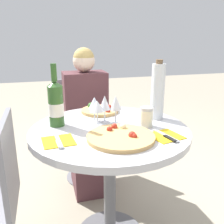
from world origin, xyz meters
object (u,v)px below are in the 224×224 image
at_px(dining_table, 110,150).
at_px(wine_bottle, 56,104).
at_px(pizza_large, 121,137).
at_px(seated_diner, 88,127).
at_px(chair_behind_diner, 85,131).
at_px(tall_carafe, 158,91).

bearing_deg(dining_table, wine_bottle, 156.78).
bearing_deg(pizza_large, seated_diner, 91.56).
relative_size(dining_table, seated_diner, 0.77).
relative_size(pizza_large, wine_bottle, 0.97).
distance_m(dining_table, pizza_large, 0.22).
bearing_deg(dining_table, seated_diner, 90.78).
relative_size(chair_behind_diner, wine_bottle, 2.48).
distance_m(dining_table, chair_behind_diner, 0.82).
height_order(dining_table, seated_diner, seated_diner).
relative_size(dining_table, wine_bottle, 2.52).
bearing_deg(chair_behind_diner, seated_diner, 90.00).
bearing_deg(pizza_large, chair_behind_diner, 91.32).
height_order(chair_behind_diner, seated_diner, seated_diner).
xyz_separation_m(seated_diner, pizza_large, (0.02, -0.82, 0.24)).
distance_m(dining_table, wine_bottle, 0.40).
distance_m(seated_diner, pizza_large, 0.86).
height_order(dining_table, tall_carafe, tall_carafe).
bearing_deg(chair_behind_diner, pizza_large, 91.32).
xyz_separation_m(pizza_large, wine_bottle, (-0.29, 0.28, 0.12)).
relative_size(chair_behind_diner, seated_diner, 0.76).
bearing_deg(wine_bottle, pizza_large, -44.28).
bearing_deg(dining_table, pizza_large, -85.30).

